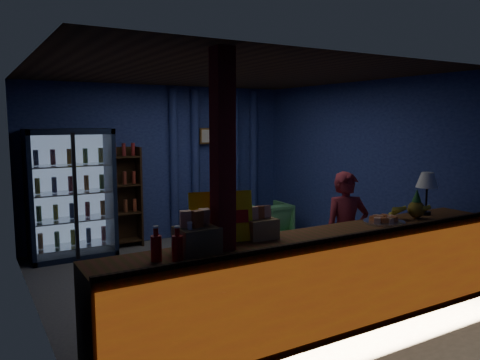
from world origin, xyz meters
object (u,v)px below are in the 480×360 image
Objects in this scene: shopkeeper at (346,234)px; green_chair at (269,220)px; table_lamp at (427,182)px; pastry_tray at (384,221)px.

green_chair is (0.73, 2.67, -0.41)m from shopkeeper.
green_chair is 3.31m from table_lamp.
shopkeeper is at bearing 90.79° from pastry_tray.
table_lamp reaches higher than green_chair.
pastry_tray is 0.83m from table_lamp.
green_chair is 1.55× the size of pastry_tray.
table_lamp is (0.03, -3.14, 1.02)m from green_chair.
table_lamp is at bearing 5.18° from pastry_tray.
pastry_tray is (-0.72, -3.21, 0.67)m from green_chair.
shopkeeper is 2.80m from green_chair.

